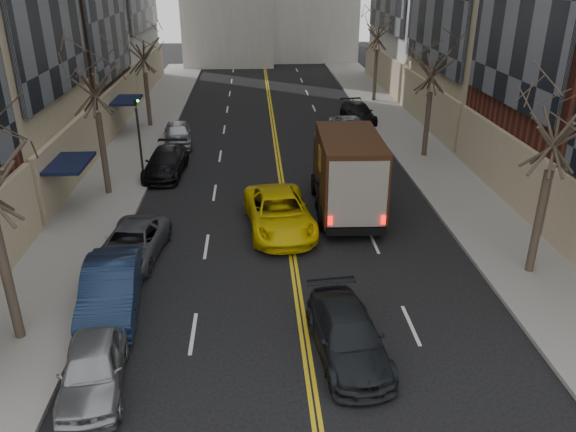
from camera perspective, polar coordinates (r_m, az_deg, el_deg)
name	(u,v)px	position (r m, az deg, el deg)	size (l,w,h in m)	color
sidewalk_left	(132,152)	(36.24, -15.60, 6.32)	(4.00, 66.00, 0.15)	slate
sidewalk_right	(418,146)	(36.94, 13.05, 6.93)	(4.00, 66.00, 0.15)	slate
tree_lf_mid	(91,62)	(28.11, -19.42, 14.58)	(3.20, 3.20, 8.91)	#382D23
tree_lf_far	(142,40)	(40.76, -14.65, 16.94)	(3.20, 3.20, 8.12)	#382D23
tree_rt_near	(562,104)	(20.97, 26.10, 10.20)	(3.20, 3.20, 8.71)	#382D23
tree_rt_mid	(434,52)	(33.72, 14.65, 15.81)	(3.20, 3.20, 8.32)	#382D23
tree_rt_far	(379,18)	(48.08, 9.21, 19.25)	(3.20, 3.20, 9.11)	#382D23
traffic_signal	(139,130)	(30.46, -14.95, 8.47)	(0.29, 0.26, 4.70)	black
ups_truck	(347,173)	(25.91, 6.02, 4.36)	(3.04, 7.07, 3.83)	black
observer_sedan	(348,336)	(16.99, 6.10, -11.98)	(2.37, 4.83, 1.35)	black
taxi	(279,213)	(24.39, -0.91, 0.35)	(2.66, 5.77, 1.60)	#DCC009
pedestrian	(319,197)	(25.86, 3.21, 1.99)	(0.66, 0.43, 1.81)	black
parked_lf_a	(93,367)	(16.62, -19.21, -14.26)	(1.65, 4.11, 1.40)	#96999D
parked_lf_b	(111,289)	(19.70, -17.55, -7.07)	(1.72, 4.94, 1.63)	#122039
parked_lf_c	(132,244)	(22.86, -15.56, -2.73)	(2.18, 4.73, 1.31)	#47484E
parked_lf_d	(166,162)	(31.72, -12.31, 5.34)	(1.98, 4.87, 1.41)	black
parked_lf_e	(178,134)	(37.02, -11.15, 8.19)	(1.72, 4.27, 1.46)	#999BA0
parked_rt_a	(363,146)	(34.08, 7.65, 7.06)	(1.57, 4.50, 1.48)	#54585C
parked_rt_b	(351,128)	(38.33, 6.40, 8.91)	(2.14, 4.65, 1.29)	#999BA0
parked_rt_c	(358,113)	(42.32, 7.14, 10.38)	(1.89, 4.64, 1.35)	black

